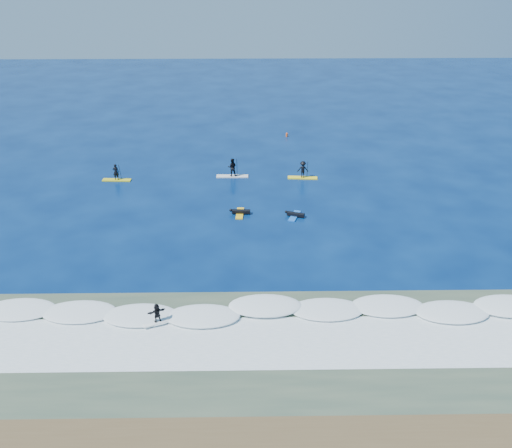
{
  "coord_description": "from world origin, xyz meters",
  "views": [
    {
      "loc": [
        -0.09,
        -40.41,
        21.49
      ],
      "look_at": [
        0.58,
        1.79,
        0.6
      ],
      "focal_mm": 40.0,
      "sensor_mm": 36.0,
      "label": 1
    }
  ],
  "objects_px": {
    "sup_paddler_right": "(303,171)",
    "prone_paddler_far": "(295,215)",
    "sup_paddler_center": "(232,169)",
    "sup_paddler_left": "(116,175)",
    "marker_buoy": "(287,135)",
    "wave_surfer": "(157,314)",
    "prone_paddler_near": "(240,212)"
  },
  "relations": [
    {
      "from": "sup_paddler_center",
      "to": "sup_paddler_right",
      "type": "height_order",
      "value": "sup_paddler_center"
    },
    {
      "from": "sup_paddler_left",
      "to": "sup_paddler_right",
      "type": "height_order",
      "value": "sup_paddler_right"
    },
    {
      "from": "marker_buoy",
      "to": "sup_paddler_right",
      "type": "bearing_deg",
      "value": -87.03
    },
    {
      "from": "sup_paddler_right",
      "to": "prone_paddler_far",
      "type": "distance_m",
      "value": 9.17
    },
    {
      "from": "prone_paddler_near",
      "to": "sup_paddler_center",
      "type": "bearing_deg",
      "value": 8.48
    },
    {
      "from": "sup_paddler_right",
      "to": "wave_surfer",
      "type": "height_order",
      "value": "sup_paddler_right"
    },
    {
      "from": "wave_surfer",
      "to": "marker_buoy",
      "type": "distance_m",
      "value": 39.79
    },
    {
      "from": "sup_paddler_center",
      "to": "marker_buoy",
      "type": "bearing_deg",
      "value": 64.42
    },
    {
      "from": "sup_paddler_left",
      "to": "marker_buoy",
      "type": "bearing_deg",
      "value": 41.37
    },
    {
      "from": "sup_paddler_left",
      "to": "sup_paddler_center",
      "type": "xyz_separation_m",
      "value": [
        11.61,
        0.83,
        0.22
      ]
    },
    {
      "from": "sup_paddler_right",
      "to": "prone_paddler_near",
      "type": "distance_m",
      "value": 10.51
    },
    {
      "from": "sup_paddler_right",
      "to": "marker_buoy",
      "type": "distance_m",
      "value": 13.85
    },
    {
      "from": "prone_paddler_far",
      "to": "wave_surfer",
      "type": "relative_size",
      "value": 1.2
    },
    {
      "from": "sup_paddler_left",
      "to": "marker_buoy",
      "type": "relative_size",
      "value": 4.77
    },
    {
      "from": "wave_surfer",
      "to": "sup_paddler_left",
      "type": "bearing_deg",
      "value": 80.33
    },
    {
      "from": "sup_paddler_center",
      "to": "prone_paddler_near",
      "type": "bearing_deg",
      "value": -84.26
    },
    {
      "from": "sup_paddler_right",
      "to": "prone_paddler_far",
      "type": "xyz_separation_m",
      "value": [
        -1.5,
        -9.02,
        -0.66
      ]
    },
    {
      "from": "sup_paddler_left",
      "to": "prone_paddler_near",
      "type": "bearing_deg",
      "value": -29.67
    },
    {
      "from": "sup_paddler_left",
      "to": "sup_paddler_center",
      "type": "distance_m",
      "value": 11.64
    },
    {
      "from": "prone_paddler_near",
      "to": "prone_paddler_far",
      "type": "height_order",
      "value": "prone_paddler_near"
    },
    {
      "from": "prone_paddler_near",
      "to": "wave_surfer",
      "type": "height_order",
      "value": "wave_surfer"
    },
    {
      "from": "sup_paddler_left",
      "to": "marker_buoy",
      "type": "xyz_separation_m",
      "value": [
        18.04,
        14.14,
        -0.36
      ]
    },
    {
      "from": "sup_paddler_left",
      "to": "prone_paddler_near",
      "type": "distance_m",
      "value": 14.87
    },
    {
      "from": "sup_paddler_right",
      "to": "prone_paddler_near",
      "type": "height_order",
      "value": "sup_paddler_right"
    },
    {
      "from": "sup_paddler_left",
      "to": "sup_paddler_right",
      "type": "relative_size",
      "value": 0.95
    },
    {
      "from": "sup_paddler_center",
      "to": "prone_paddler_far",
      "type": "distance_m",
      "value": 11.1
    },
    {
      "from": "prone_paddler_far",
      "to": "marker_buoy",
      "type": "height_order",
      "value": "marker_buoy"
    },
    {
      "from": "sup_paddler_right",
      "to": "sup_paddler_left",
      "type": "bearing_deg",
      "value": -174.3
    },
    {
      "from": "sup_paddler_center",
      "to": "prone_paddler_far",
      "type": "bearing_deg",
      "value": -59.17
    },
    {
      "from": "wave_surfer",
      "to": "marker_buoy",
      "type": "height_order",
      "value": "wave_surfer"
    },
    {
      "from": "sup_paddler_left",
      "to": "sup_paddler_right",
      "type": "distance_m",
      "value": 18.76
    },
    {
      "from": "prone_paddler_far",
      "to": "wave_surfer",
      "type": "distance_m",
      "value": 18.35
    }
  ]
}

